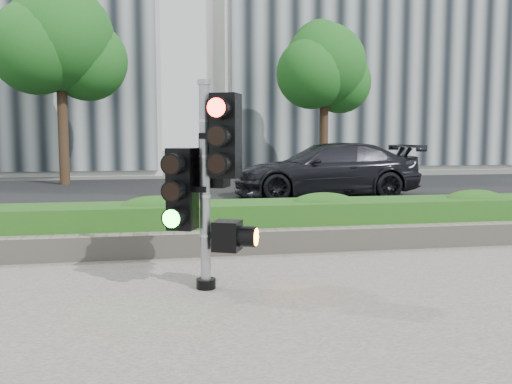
% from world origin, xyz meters
% --- Properties ---
extents(ground, '(120.00, 120.00, 0.00)m').
position_xyz_m(ground, '(0.00, 0.00, 0.00)').
color(ground, '#51514C').
rests_on(ground, ground).
extents(road, '(60.00, 13.00, 0.02)m').
position_xyz_m(road, '(0.00, 10.00, 0.01)').
color(road, black).
rests_on(road, ground).
extents(curb, '(60.00, 0.25, 0.12)m').
position_xyz_m(curb, '(0.00, 3.15, 0.06)').
color(curb, gray).
rests_on(curb, ground).
extents(stone_wall, '(12.00, 0.32, 0.34)m').
position_xyz_m(stone_wall, '(0.00, 1.90, 0.20)').
color(stone_wall, gray).
rests_on(stone_wall, sidewalk).
extents(hedge, '(12.00, 1.00, 0.68)m').
position_xyz_m(hedge, '(0.00, 2.55, 0.37)').
color(hedge, '#428C2B').
rests_on(hedge, sidewalk).
extents(building_right, '(18.00, 10.00, 12.00)m').
position_xyz_m(building_right, '(11.00, 25.00, 6.00)').
color(building_right, '#B7B7B2').
rests_on(building_right, ground).
extents(tree_left, '(4.61, 4.03, 7.34)m').
position_xyz_m(tree_left, '(-4.52, 14.56, 5.04)').
color(tree_left, black).
rests_on(tree_left, ground).
extents(tree_right, '(4.10, 3.58, 6.53)m').
position_xyz_m(tree_right, '(5.48, 15.55, 4.48)').
color(tree_right, black).
rests_on(tree_right, ground).
extents(traffic_signal, '(0.87, 0.74, 2.34)m').
position_xyz_m(traffic_signal, '(-0.58, 0.17, 1.33)').
color(traffic_signal, black).
rests_on(traffic_signal, sidewalk).
extents(car_dark, '(5.33, 2.20, 1.54)m').
position_xyz_m(car_dark, '(3.59, 9.06, 0.79)').
color(car_dark, black).
rests_on(car_dark, road).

